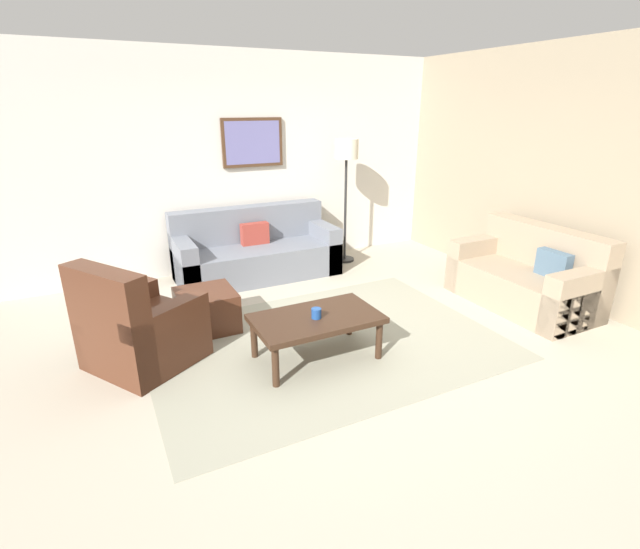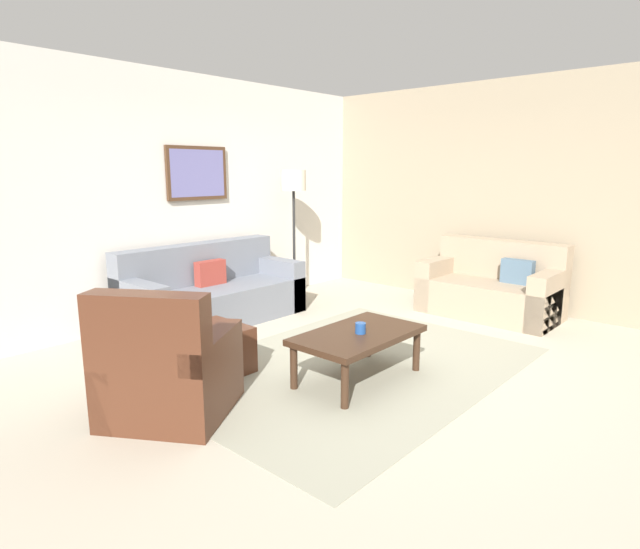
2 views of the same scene
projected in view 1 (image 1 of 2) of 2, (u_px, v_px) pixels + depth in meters
ground_plane at (325, 342)px, 4.42m from camera, size 8.00×8.00×0.00m
rear_partition at (236, 164)px, 6.12m from camera, size 6.00×0.12×2.80m
stone_feature_panel at (562, 174)px, 5.20m from camera, size 0.12×5.20×2.80m
area_rug at (325, 342)px, 4.42m from camera, size 3.23×2.32×0.01m
couch_main at (255, 253)px, 6.11m from camera, size 2.07×0.87×0.88m
couch_loveseat at (528, 279)px, 5.19m from camera, size 0.85×1.55×0.88m
armchair_leather at (137, 333)px, 3.94m from camera, size 1.10×1.10×0.95m
ottoman at (207, 310)px, 4.64m from camera, size 0.56×0.56×0.40m
coffee_table at (316, 321)px, 4.03m from camera, size 1.10×0.64×0.41m
cup at (316, 313)px, 3.97m from camera, size 0.09×0.09×0.09m
lamp_standing at (346, 162)px, 6.28m from camera, size 0.32×0.32×1.71m
framed_artwork at (253, 142)px, 6.04m from camera, size 0.82×0.04×0.62m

